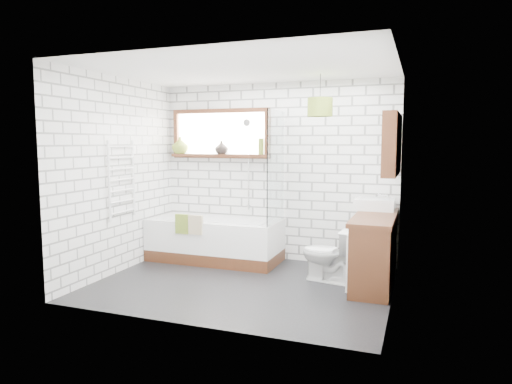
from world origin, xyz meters
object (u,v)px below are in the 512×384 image
(bathtub, at_px, (215,240))
(basin, at_px, (375,204))
(toilet, at_px, (329,254))
(pendant, at_px, (320,107))
(vanity, at_px, (375,250))

(bathtub, height_order, basin, basin)
(toilet, height_order, pendant, pendant)
(bathtub, xyz_separation_m, basin, (2.18, 0.12, 0.60))
(bathtub, relative_size, basin, 3.78)
(vanity, relative_size, pendant, 4.69)
(basin, bearing_deg, toilet, -131.01)
(bathtub, distance_m, pendant, 2.37)
(vanity, distance_m, basin, 0.66)
(bathtub, relative_size, vanity, 1.28)
(toilet, bearing_deg, pendant, -129.56)
(vanity, bearing_deg, toilet, -169.96)
(bathtub, height_order, vanity, vanity)
(basin, relative_size, toilet, 0.73)
(bathtub, bearing_deg, pendant, -7.91)
(basin, relative_size, pendant, 1.59)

